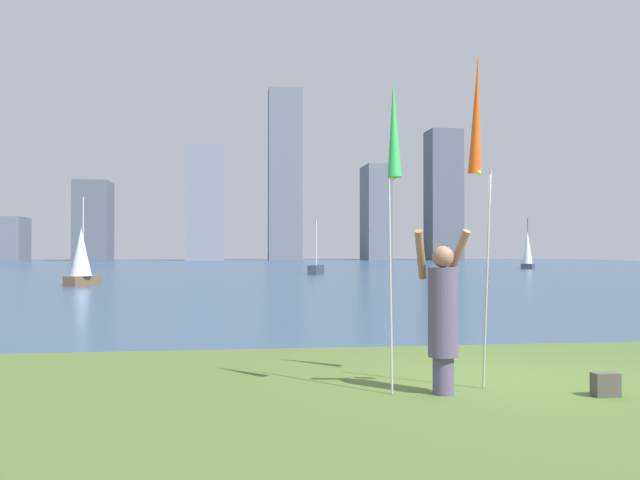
% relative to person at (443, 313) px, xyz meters
% --- Properties ---
extents(ground, '(120.00, 138.00, 0.12)m').
position_rel_person_xyz_m(ground, '(1.10, 51.82, -0.98)').
color(ground, '#4C662D').
extents(person, '(0.68, 0.51, 1.87)m').
position_rel_person_xyz_m(person, '(0.00, 0.00, 0.00)').
color(person, '#594C72').
rests_on(person, ground).
extents(kite_flag_left, '(0.16, 0.36, 3.54)m').
position_rel_person_xyz_m(kite_flag_left, '(-0.57, -0.03, 1.99)').
color(kite_flag_left, '#B2B2B7').
rests_on(kite_flag_left, ground).
extents(kite_flag_right, '(0.16, 0.62, 4.01)m').
position_rel_person_xyz_m(kite_flag_right, '(0.57, 0.45, 2.29)').
color(kite_flag_right, '#B2B2B7').
rests_on(kite_flag_right, ground).
extents(bag, '(0.29, 0.17, 0.26)m').
position_rel_person_xyz_m(bag, '(1.75, -0.37, -0.79)').
color(bag, '#4C4742').
rests_on(bag, ground).
extents(sailboat_0, '(1.51, 3.13, 3.63)m').
position_rel_person_xyz_m(sailboat_0, '(3.94, 40.11, -0.57)').
color(sailboat_0, '#333D51').
rests_on(sailboat_0, ground).
extents(sailboat_1, '(1.71, 1.92, 4.43)m').
position_rel_person_xyz_m(sailboat_1, '(23.94, 51.01, 0.52)').
color(sailboat_1, '#333D51').
rests_on(sailboat_1, ground).
extents(sailboat_2, '(1.47, 2.05, 4.07)m').
position_rel_person_xyz_m(sailboat_2, '(-8.78, 25.98, 0.34)').
color(sailboat_2, brown).
rests_on(sailboat_2, ground).
extents(skyline_tower_1, '(5.19, 7.31, 12.11)m').
position_rel_person_xyz_m(skyline_tower_1, '(-21.78, 105.20, 5.14)').
color(skyline_tower_1, '#565B66').
rests_on(skyline_tower_1, ground).
extents(skyline_tower_2, '(5.75, 3.71, 17.83)m').
position_rel_person_xyz_m(skyline_tower_2, '(-4.88, 102.87, 8.00)').
color(skyline_tower_2, gray).
rests_on(skyline_tower_2, ground).
extents(skyline_tower_3, '(5.34, 3.02, 27.34)m').
position_rel_person_xyz_m(skyline_tower_3, '(7.72, 105.46, 12.75)').
color(skyline_tower_3, slate).
rests_on(skyline_tower_3, ground).
extents(skyline_tower_4, '(3.87, 7.50, 15.48)m').
position_rel_person_xyz_m(skyline_tower_4, '(22.80, 106.89, 6.82)').
color(skyline_tower_4, slate).
rests_on(skyline_tower_4, ground).
extents(skyline_tower_5, '(5.19, 5.26, 21.04)m').
position_rel_person_xyz_m(skyline_tower_5, '(33.40, 103.98, 9.60)').
color(skyline_tower_5, '#565B66').
rests_on(skyline_tower_5, ground).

